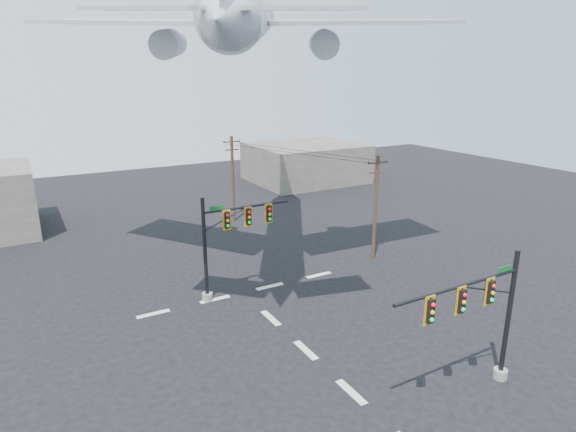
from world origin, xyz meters
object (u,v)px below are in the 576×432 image
airliner (246,18)px  utility_pole_a (375,206)px  signal_mast_near (484,318)px  signal_mast_far (227,240)px  utility_pole_b (233,177)px

airliner → utility_pole_a: bearing=-83.3°
signal_mast_near → utility_pole_a: bearing=67.2°
signal_mast_far → signal_mast_near: bearing=-67.8°
signal_mast_far → utility_pole_a: size_ratio=0.83×
signal_mast_near → utility_pole_a: (6.46, 15.32, 0.55)m
airliner → signal_mast_far: bearing=168.6°
signal_mast_near → utility_pole_b: (1.01, 30.24, 0.65)m
utility_pole_b → airliner: airliner is taller
signal_mast_far → airliner: airliner is taller
signal_mast_far → utility_pole_b: utility_pole_b is taller
utility_pole_a → utility_pole_b: bearing=122.3°
signal_mast_near → airliner: (-2.40, 18.99, 13.85)m
signal_mast_far → utility_pole_a: (12.47, 0.55, 0.44)m
signal_mast_far → utility_pole_a: 12.49m
signal_mast_near → airliner: size_ratio=0.26×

